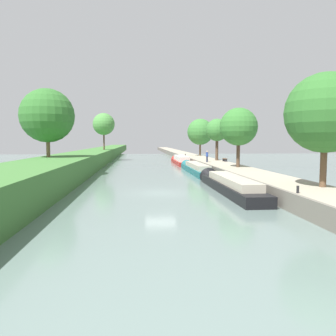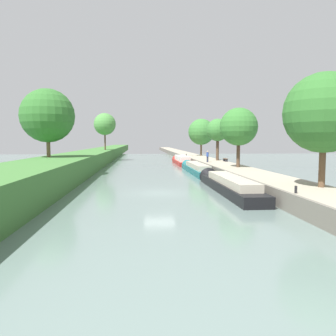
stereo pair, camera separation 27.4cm
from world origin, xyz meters
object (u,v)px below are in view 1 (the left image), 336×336
object	(u,v)px
person_walking	(207,156)
narrowboat_red	(180,160)
mooring_bollard_far	(185,155)
narrowboat_black	(227,184)
mooring_bollard_near	(298,189)
narrowboat_teal	(195,168)
park_bench	(225,159)

from	to	relation	value
person_walking	narrowboat_red	bearing A→B (deg)	100.65
narrowboat_red	mooring_bollard_far	distance (m)	6.89
narrowboat_black	person_walking	distance (m)	20.53
narrowboat_red	mooring_bollard_near	world-z (taller)	mooring_bollard_near
narrowboat_teal	mooring_bollard_near	xyz separation A→B (m)	(1.91, -25.12, 0.80)
narrowboat_black	mooring_bollard_far	xyz separation A→B (m)	(1.95, 39.50, 0.78)
mooring_bollard_far	mooring_bollard_near	bearing A→B (deg)	-90.00
mooring_bollard_far	park_bench	xyz separation A→B (m)	(3.48, -18.00, 0.12)
mooring_bollard_far	narrowboat_red	bearing A→B (deg)	-105.73
narrowboat_teal	mooring_bollard_far	bearing A→B (deg)	85.27
mooring_bollard_near	park_bench	bearing A→B (deg)	83.41
person_walking	park_bench	bearing A→B (deg)	21.52
person_walking	mooring_bollard_far	bearing A→B (deg)	91.51
mooring_bollard_far	narrowboat_black	bearing A→B (deg)	-92.82
narrowboat_black	narrowboat_teal	xyz separation A→B (m)	(0.04, 16.48, -0.02)
mooring_bollard_near	narrowboat_red	bearing A→B (deg)	92.56
person_walking	mooring_bollard_far	world-z (taller)	person_walking
narrowboat_black	narrowboat_red	xyz separation A→B (m)	(0.09, 32.90, 0.06)
narrowboat_red	mooring_bollard_near	xyz separation A→B (m)	(1.86, -41.54, 0.73)
narrowboat_teal	park_bench	distance (m)	7.42
mooring_bollard_near	park_bench	size ratio (longest dim) A/B	0.30
mooring_bollard_near	person_walking	bearing A→B (deg)	89.00
narrowboat_black	mooring_bollard_far	distance (m)	39.56
narrowboat_black	person_walking	size ratio (longest dim) A/B	9.43
narrowboat_teal	person_walking	size ratio (longest dim) A/B	9.73
narrowboat_teal	person_walking	bearing A→B (deg)	57.91
narrowboat_teal	narrowboat_red	distance (m)	16.42
park_bench	narrowboat_red	bearing A→B (deg)	115.11
mooring_bollard_near	mooring_bollard_far	bearing A→B (deg)	90.00
narrowboat_red	park_bench	bearing A→B (deg)	-64.89
person_walking	mooring_bollard_far	xyz separation A→B (m)	(-0.51, 19.17, -0.65)
narrowboat_teal	narrowboat_red	bearing A→B (deg)	89.83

